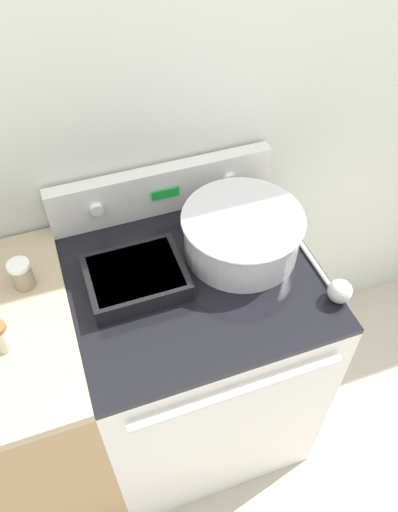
% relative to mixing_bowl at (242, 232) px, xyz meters
% --- Properties ---
extents(ground_plane, '(12.00, 12.00, 0.00)m').
position_rel_mixing_bowl_xyz_m(ground_plane, '(-0.17, -0.38, -1.01)').
color(ground_plane, beige).
extents(kitchen_wall, '(8.00, 0.05, 2.50)m').
position_rel_mixing_bowl_xyz_m(kitchen_wall, '(-0.17, 0.32, 0.24)').
color(kitchen_wall, silver).
rests_on(kitchen_wall, ground_plane).
extents(stove_range, '(0.73, 0.70, 0.94)m').
position_rel_mixing_bowl_xyz_m(stove_range, '(-0.17, -0.05, -0.55)').
color(stove_range, silver).
rests_on(stove_range, ground_plane).
extents(control_panel, '(0.73, 0.07, 0.17)m').
position_rel_mixing_bowl_xyz_m(control_panel, '(-0.17, 0.26, 0.00)').
color(control_panel, silver).
rests_on(control_panel, stove_range).
extents(side_counter, '(0.46, 0.67, 0.95)m').
position_rel_mixing_bowl_xyz_m(side_counter, '(-0.76, -0.05, -0.54)').
color(side_counter, tan).
rests_on(side_counter, ground_plane).
extents(mixing_bowl, '(0.36, 0.36, 0.14)m').
position_rel_mixing_bowl_xyz_m(mixing_bowl, '(0.00, 0.00, 0.00)').
color(mixing_bowl, silver).
rests_on(mixing_bowl, stove_range).
extents(casserole_dish, '(0.28, 0.22, 0.06)m').
position_rel_mixing_bowl_xyz_m(casserole_dish, '(-0.34, -0.03, -0.05)').
color(casserole_dish, black).
rests_on(casserole_dish, stove_range).
extents(ladle, '(0.07, 0.32, 0.07)m').
position_rel_mixing_bowl_xyz_m(ladle, '(0.19, -0.25, -0.05)').
color(ladle, '#B7B7B7').
rests_on(ladle, stove_range).
extents(spice_jar_white_cap, '(0.06, 0.06, 0.09)m').
position_rel_mixing_bowl_xyz_m(spice_jar_white_cap, '(-0.64, 0.07, -0.02)').
color(spice_jar_white_cap, gray).
rests_on(spice_jar_white_cap, side_counter).
extents(spice_jar_brown_cap, '(0.05, 0.05, 0.09)m').
position_rel_mixing_bowl_xyz_m(spice_jar_brown_cap, '(-0.71, -0.12, -0.02)').
color(spice_jar_brown_cap, beige).
rests_on(spice_jar_brown_cap, side_counter).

